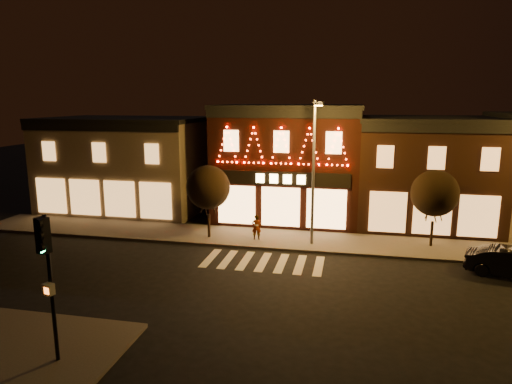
% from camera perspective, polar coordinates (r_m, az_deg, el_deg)
% --- Properties ---
extents(ground, '(120.00, 120.00, 0.00)m').
position_cam_1_polar(ground, '(21.28, -1.19, -12.45)').
color(ground, black).
rests_on(ground, ground).
extents(sidewalk_far, '(44.00, 4.00, 0.15)m').
position_cam_1_polar(sidewalk_far, '(28.36, 6.48, -6.14)').
color(sidewalk_far, '#47423D').
rests_on(sidewalk_far, ground).
extents(sidewalk_near, '(7.00, 7.00, 0.15)m').
position_cam_1_polar(sidewalk_near, '(17.99, -29.27, -18.49)').
color(sidewalk_near, '#47423D').
rests_on(sidewalk_near, ground).
extents(building_left, '(12.20, 8.28, 7.30)m').
position_cam_1_polar(building_left, '(37.59, -15.86, 3.46)').
color(building_left, '#7F6F5A').
rests_on(building_left, ground).
extents(building_pulp, '(10.20, 8.34, 8.30)m').
position_cam_1_polar(building_pulp, '(33.50, 4.22, 3.80)').
color(building_pulp, '#33120B').
rests_on(building_pulp, ground).
extents(building_right_a, '(9.20, 8.28, 7.50)m').
position_cam_1_polar(building_right_a, '(33.66, 20.47, 2.45)').
color(building_right_a, '#381E13').
rests_on(building_right_a, ground).
extents(traffic_signal_near, '(0.42, 0.52, 4.98)m').
position_cam_1_polar(traffic_signal_near, '(15.85, -24.85, -7.92)').
color(traffic_signal_near, black).
rests_on(traffic_signal_near, sidewalk_near).
extents(streetlamp_mid, '(0.69, 1.94, 8.47)m').
position_cam_1_polar(streetlamp_mid, '(26.35, 7.32, 3.75)').
color(streetlamp_mid, '#59595E').
rests_on(streetlamp_mid, sidewalk_far).
extents(tree_left, '(2.72, 2.72, 4.55)m').
position_cam_1_polar(tree_left, '(28.15, -6.04, 0.59)').
color(tree_left, black).
rests_on(tree_left, sidewalk_far).
extents(tree_right, '(2.71, 2.71, 4.54)m').
position_cam_1_polar(tree_right, '(28.23, 21.57, -0.15)').
color(tree_right, black).
rests_on(tree_right, sidewalk_far).
extents(pedestrian, '(0.63, 0.48, 1.56)m').
position_cam_1_polar(pedestrian, '(28.04, 0.05, -4.45)').
color(pedestrian, gray).
rests_on(pedestrian, sidewalk_far).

